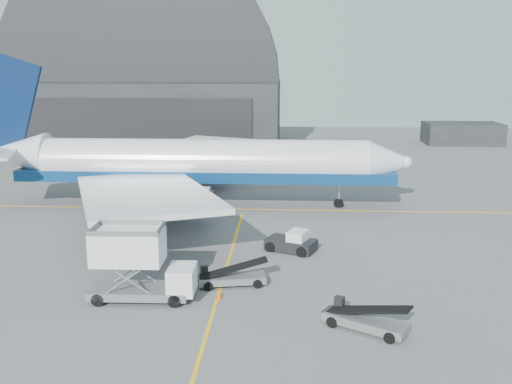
# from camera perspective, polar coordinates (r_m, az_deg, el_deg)

# --- Properties ---
(ground) EXTENTS (200.00, 200.00, 0.00)m
(ground) POSITION_cam_1_polar(r_m,az_deg,el_deg) (41.94, -3.31, -8.64)
(ground) COLOR #565659
(ground) RESTS_ON ground
(taxi_lines) EXTENTS (80.00, 42.12, 0.02)m
(taxi_lines) POSITION_cam_1_polar(r_m,az_deg,el_deg) (53.86, -1.81, -3.69)
(taxi_lines) COLOR gold
(taxi_lines) RESTS_ON ground
(hangar) EXTENTS (50.00, 28.30, 28.00)m
(hangar) POSITION_cam_1_polar(r_m,az_deg,el_deg) (107.20, -11.36, 9.53)
(hangar) COLOR black
(hangar) RESTS_ON ground
(distant_bldg_a) EXTENTS (14.00, 8.00, 4.00)m
(distant_bldg_a) POSITION_cam_1_polar(r_m,az_deg,el_deg) (116.73, 19.83, 4.56)
(distant_bldg_a) COLOR black
(distant_bldg_a) RESTS_ON ground
(airliner) EXTENTS (48.16, 46.70, 16.90)m
(airliner) POSITION_cam_1_polar(r_m,az_deg,el_deg) (62.02, -6.91, 2.91)
(airliner) COLOR white
(airliner) RESTS_ON ground
(catering_truck) EXTENTS (6.96, 2.79, 4.75)m
(catering_truck) POSITION_cam_1_polar(r_m,az_deg,el_deg) (38.35, -11.72, -7.17)
(catering_truck) COLOR slate
(catering_truck) RESTS_ON ground
(pushback_tug) EXTENTS (4.55, 3.65, 1.85)m
(pushback_tug) POSITION_cam_1_polar(r_m,az_deg,el_deg) (47.61, 3.65, -5.10)
(pushback_tug) COLOR black
(pushback_tug) RESTS_ON ground
(belt_loader_a) EXTENTS (5.10, 2.46, 1.91)m
(belt_loader_a) POSITION_cam_1_polar(r_m,az_deg,el_deg) (40.55, -2.49, -8.51)
(belt_loader_a) COLOR slate
(belt_loader_a) RESTS_ON ground
(belt_loader_b) EXTENTS (5.07, 3.93, 1.99)m
(belt_loader_b) POSITION_cam_1_polar(r_m,az_deg,el_deg) (34.83, 10.84, -12.44)
(belt_loader_b) COLOR slate
(belt_loader_b) RESTS_ON ground
(traffic_cone) EXTENTS (0.41, 0.41, 0.59)m
(traffic_cone) POSITION_cam_1_polar(r_m,az_deg,el_deg) (38.58, -3.73, -10.18)
(traffic_cone) COLOR #E04E07
(traffic_cone) RESTS_ON ground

